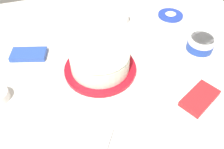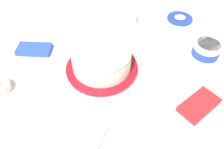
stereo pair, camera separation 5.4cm
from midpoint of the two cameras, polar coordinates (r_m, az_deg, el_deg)
The scene contains 8 objects.
ground_plane at distance 0.83m, azimuth 3.37°, elevation -3.44°, with size 1.54×1.54×0.00m, color silver.
frosted_cake at distance 0.86m, azimuth -0.86°, elevation 3.56°, with size 0.28×0.28×0.10m.
frosting_tub at distance 1.00m, azimuth 24.17°, elevation 5.54°, with size 0.11×0.11×0.07m.
frosting_tub_lid at distance 1.22m, azimuth 18.04°, elevation 13.32°, with size 0.13×0.13×0.02m.
sprinkle_bowl_orange at distance 0.89m, azimuth -25.03°, elevation -2.96°, with size 0.08×0.08×0.03m.
sprinkle_bowl_yellow at distance 1.15m, azimuth 5.61°, elevation 14.00°, with size 0.08×0.08×0.04m.
candy_box_lower at distance 0.83m, azimuth 22.93°, elevation -7.16°, with size 0.15×0.08×0.02m, color red.
candy_box_upper at distance 1.01m, azimuth -17.65°, elevation 6.07°, with size 0.14×0.07×0.02m, color #2D51B2.
Camera 2 is at (-0.14, -0.52, 0.63)m, focal length 36.14 mm.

